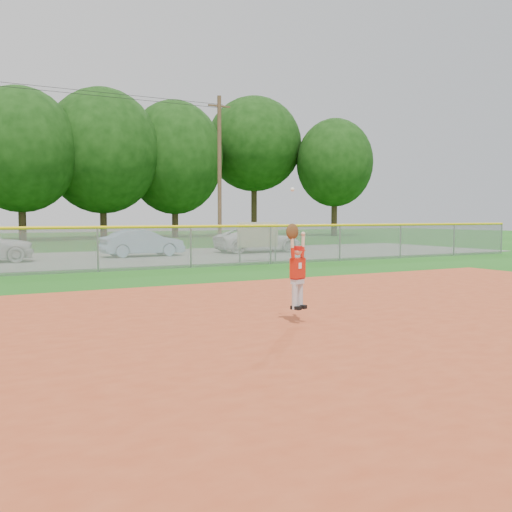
{
  "coord_description": "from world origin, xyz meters",
  "views": [
    {
      "loc": [
        -4.35,
        -9.26,
        1.87
      ],
      "look_at": [
        0.86,
        0.43,
        1.1
      ],
      "focal_mm": 40.0,
      "sensor_mm": 36.0,
      "label": 1
    }
  ],
  "objects": [
    {
      "name": "ground",
      "position": [
        0.0,
        0.0,
        0.0
      ],
      "size": [
        120.0,
        120.0,
        0.0
      ],
      "primitive_type": "plane",
      "color": "#195513",
      "rests_on": "ground"
    },
    {
      "name": "clay_infield",
      "position": [
        0.0,
        -3.0,
        0.02
      ],
      "size": [
        24.0,
        16.0,
        0.04
      ],
      "primitive_type": "cube",
      "color": "#A93E1E",
      "rests_on": "ground"
    },
    {
      "name": "parking_strip",
      "position": [
        0.0,
        16.0,
        0.01
      ],
      "size": [
        44.0,
        10.0,
        0.03
      ],
      "primitive_type": "cube",
      "color": "slate",
      "rests_on": "ground"
    },
    {
      "name": "car_blue",
      "position": [
        3.43,
        16.21,
        0.65
      ],
      "size": [
        3.8,
        1.46,
        1.23
      ],
      "primitive_type": "imported",
      "rotation": [
        0.0,
        0.0,
        1.61
      ],
      "color": "#8DAFD2",
      "rests_on": "parking_strip"
    },
    {
      "name": "car_white_b",
      "position": [
        9.6,
        16.42,
        0.65
      ],
      "size": [
        4.54,
        2.19,
        1.25
      ],
      "primitive_type": "imported",
      "rotation": [
        0.0,
        0.0,
        1.54
      ],
      "color": "white",
      "rests_on": "parking_strip"
    },
    {
      "name": "sponsor_sign",
      "position": [
        6.71,
        11.13,
        1.07
      ],
      "size": [
        1.83,
        0.12,
        1.63
      ],
      "color": "gray",
      "rests_on": "ground"
    },
    {
      "name": "outfield_fence",
      "position": [
        0.0,
        10.0,
        0.88
      ],
      "size": [
        40.06,
        0.1,
        1.55
      ],
      "color": "gray",
      "rests_on": "ground"
    },
    {
      "name": "power_lines",
      "position": [
        1.0,
        22.0,
        4.68
      ],
      "size": [
        19.4,
        0.24,
        9.0
      ],
      "color": "#4C3823",
      "rests_on": "ground"
    },
    {
      "name": "tree_line",
      "position": [
        0.96,
        37.9,
        7.53
      ],
      "size": [
        62.37,
        13.0,
        14.43
      ],
      "color": "#422D1C",
      "rests_on": "ground"
    },
    {
      "name": "ballplayer",
      "position": [
        0.84,
        -1.09,
        1.01
      ],
      "size": [
        0.48,
        0.28,
        2.07
      ],
      "color": "silver",
      "rests_on": "ground"
    }
  ]
}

